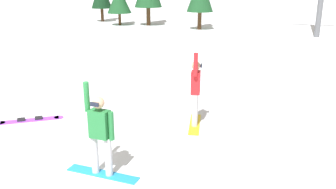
{
  "coord_description": "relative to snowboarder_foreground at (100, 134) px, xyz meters",
  "views": [
    {
      "loc": [
        4.22,
        -5.12,
        3.9
      ],
      "look_at": [
        1.42,
        3.59,
        1.0
      ],
      "focal_mm": 39.92,
      "sensor_mm": 36.0,
      "label": 1
    }
  ],
  "objects": [
    {
      "name": "snowboarder_midground",
      "position": [
        1.16,
        3.22,
        0.06
      ],
      "size": [
        0.56,
        1.52,
        2.05
      ],
      "color": "yellow",
      "rests_on": "ground_plane"
    },
    {
      "name": "snowboarder_foreground",
      "position": [
        0.0,
        0.0,
        0.0
      ],
      "size": [
        1.6,
        0.38,
        1.96
      ],
      "color": "#1E8CD8",
      "rests_on": "ground_plane"
    },
    {
      "name": "loose_snowboard_far_spare",
      "position": [
        -3.36,
        2.08,
        -0.89
      ],
      "size": [
        1.66,
        1.24,
        0.09
      ],
      "color": "#993FD8",
      "rests_on": "ground_plane"
    }
  ]
}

